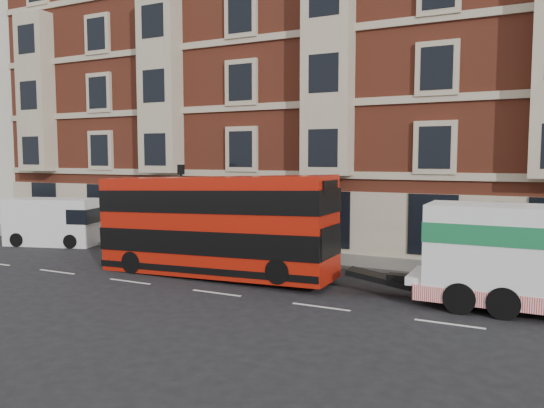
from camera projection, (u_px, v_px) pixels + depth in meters
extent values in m
plane|color=black|center=(217.00, 293.00, 18.99)|extent=(120.00, 120.00, 0.00)
cube|color=slate|center=(300.00, 256.00, 25.68)|extent=(90.00, 3.00, 0.15)
cube|color=brown|center=(358.00, 87.00, 31.37)|extent=(45.00, 12.00, 18.00)
cube|color=beige|center=(0.00, 120.00, 44.05)|extent=(16.00, 10.00, 16.00)
cylinder|color=black|center=(182.00, 211.00, 26.99)|extent=(0.14, 0.14, 4.00)
cube|color=black|center=(181.00, 169.00, 26.80)|extent=(0.35, 0.15, 0.50)
cube|color=#AC1709|center=(214.00, 225.00, 21.51)|extent=(10.03, 2.24, 3.94)
cube|color=black|center=(214.00, 239.00, 21.56)|extent=(10.07, 2.30, 0.94)
cube|color=black|center=(213.00, 200.00, 21.42)|extent=(10.07, 2.30, 0.90)
cylinder|color=black|center=(132.00, 262.00, 22.25)|extent=(0.93, 0.29, 0.93)
cylinder|color=black|center=(163.00, 254.00, 24.06)|extent=(0.93, 0.29, 0.93)
cylinder|color=black|center=(278.00, 271.00, 19.22)|extent=(0.93, 0.29, 0.93)
cylinder|color=black|center=(300.00, 261.00, 21.03)|extent=(0.93, 0.29, 0.93)
cube|color=white|center=(544.00, 288.00, 16.31)|extent=(8.06, 2.06, 0.27)
cube|color=white|center=(507.00, 246.00, 16.68)|extent=(4.84, 2.24, 2.60)
cube|color=#186C3D|center=(508.00, 232.00, 16.65)|extent=(4.88, 2.28, 0.63)
cube|color=red|center=(537.00, 297.00, 16.42)|extent=(7.17, 2.30, 0.49)
cylinder|color=black|center=(503.00, 303.00, 15.92)|extent=(0.99, 0.36, 0.99)
cylinder|color=black|center=(507.00, 288.00, 17.72)|extent=(0.99, 0.36, 0.99)
cylinder|color=black|center=(460.00, 298.00, 16.47)|extent=(0.99, 0.36, 0.99)
cylinder|color=black|center=(467.00, 284.00, 18.28)|extent=(0.99, 0.36, 0.99)
cube|color=silver|center=(53.00, 222.00, 29.47)|extent=(5.32, 3.31, 2.58)
cylinder|color=black|center=(17.00, 240.00, 28.89)|extent=(0.79, 0.45, 0.75)
cylinder|color=black|center=(38.00, 235.00, 30.74)|extent=(0.79, 0.45, 0.75)
cylinder|color=black|center=(71.00, 241.00, 28.35)|extent=(0.79, 0.45, 0.75)
cylinder|color=black|center=(89.00, 236.00, 30.20)|extent=(0.79, 0.45, 0.75)
imported|color=black|center=(69.00, 224.00, 31.58)|extent=(0.66, 0.56, 1.54)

